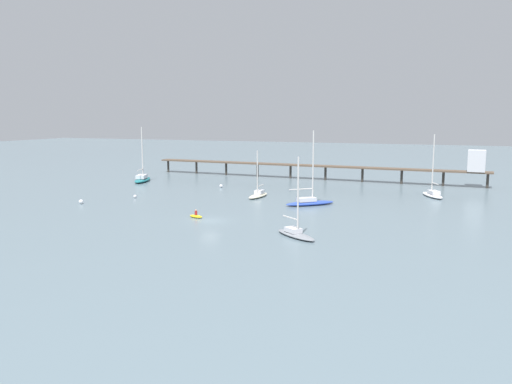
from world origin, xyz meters
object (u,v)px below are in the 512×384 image
at_px(sailboat_blue, 309,201).
at_px(mooring_buoy_near, 81,202).
at_px(dinghy_yellow, 196,216).
at_px(sailboat_cream, 258,194).
at_px(sailboat_teal, 142,178).
at_px(sailboat_white, 433,193).
at_px(pier, 366,164).
at_px(mooring_buoy_outer, 221,186).
at_px(sailboat_gray, 295,232).
at_px(mooring_buoy_inner, 135,196).

bearing_deg(sailboat_blue, mooring_buoy_near, -160.85).
distance_m(sailboat_blue, mooring_buoy_near, 35.86).
relative_size(sailboat_blue, dinghy_yellow, 4.69).
bearing_deg(sailboat_cream, dinghy_yellow, -94.73).
relative_size(sailboat_blue, sailboat_teal, 1.01).
height_order(sailboat_white, dinghy_yellow, sailboat_white).
relative_size(pier, mooring_buoy_outer, 116.22).
height_order(sailboat_white, mooring_buoy_outer, sailboat_white).
relative_size(sailboat_gray, sailboat_teal, 0.81).
height_order(dinghy_yellow, mooring_buoy_outer, dinghy_yellow).
distance_m(dinghy_yellow, mooring_buoy_inner, 20.80).
bearing_deg(sailboat_blue, pier, 83.80).
xyz_separation_m(sailboat_blue, sailboat_teal, (-40.34, 15.12, 0.04)).
distance_m(sailboat_white, mooring_buoy_inner, 50.60).
distance_m(dinghy_yellow, mooring_buoy_outer, 29.41).
height_order(sailboat_cream, mooring_buoy_outer, sailboat_cream).
xyz_separation_m(sailboat_white, sailboat_blue, (-17.47, -15.48, 0.04)).
distance_m(sailboat_gray, mooring_buoy_outer, 42.15).
relative_size(sailboat_cream, mooring_buoy_outer, 12.47).
distance_m(sailboat_blue, dinghy_yellow, 19.13).
xyz_separation_m(pier, mooring_buoy_near, (-37.30, -43.29, -3.37)).
xyz_separation_m(sailboat_cream, dinghy_yellow, (-1.62, -19.61, -0.30)).
distance_m(sailboat_white, dinghy_yellow, 42.30).
distance_m(sailboat_gray, sailboat_cream, 29.23).
distance_m(sailboat_blue, mooring_buoy_inner, 29.58).
height_order(mooring_buoy_inner, mooring_buoy_near, mooring_buoy_near).
xyz_separation_m(sailboat_cream, mooring_buoy_near, (-23.63, -16.38, -0.17)).
bearing_deg(sailboat_white, mooring_buoy_inner, -157.70).
distance_m(sailboat_white, mooring_buoy_outer, 38.68).
xyz_separation_m(sailboat_white, mooring_buoy_inner, (-46.82, -19.20, -0.35)).
height_order(sailboat_blue, dinghy_yellow, sailboat_blue).
relative_size(sailboat_white, sailboat_blue, 0.93).
bearing_deg(pier, sailboat_gray, -89.33).
xyz_separation_m(dinghy_yellow, mooring_buoy_outer, (-9.25, 27.92, 0.09)).
distance_m(sailboat_white, sailboat_blue, 23.34).
relative_size(sailboat_teal, mooring_buoy_near, 16.37).
relative_size(sailboat_blue, mooring_buoy_inner, 20.94).
bearing_deg(sailboat_teal, mooring_buoy_inner, -59.73).
bearing_deg(sailboat_white, sailboat_gray, -110.27).
bearing_deg(sailboat_blue, mooring_buoy_inner, -172.78).
bearing_deg(dinghy_yellow, sailboat_teal, 133.39).
bearing_deg(sailboat_cream, pier, 63.08).
distance_m(sailboat_white, sailboat_cream, 29.77).
xyz_separation_m(sailboat_gray, mooring_buoy_outer, (-25.15, 33.82, -0.24)).
distance_m(mooring_buoy_outer, mooring_buoy_near, 27.79).
distance_m(sailboat_teal, mooring_buoy_outer, 19.35).
bearing_deg(sailboat_gray, pier, 90.67).
bearing_deg(pier, sailboat_white, -48.79).
height_order(pier, mooring_buoy_near, pier).
distance_m(pier, dinghy_yellow, 49.09).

